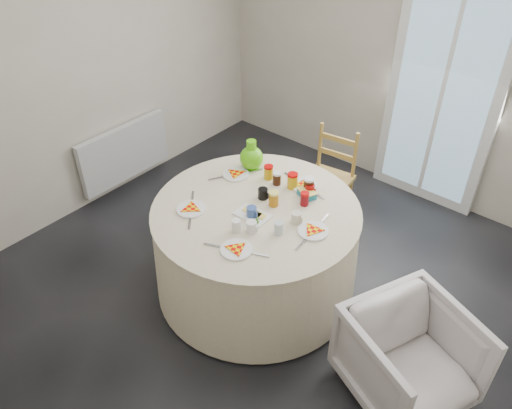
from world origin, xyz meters
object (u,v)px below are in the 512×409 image
Objects in this scene: table at (256,249)px; green_pitcher at (251,156)px; wooden_chair at (328,176)px; armchair at (411,351)px; radiator at (125,153)px.

table is 6.42× the size of green_pitcher.
wooden_chair is 1.82m from armchair.
table is 2.16× the size of armchair.
radiator is 4.18× the size of green_pitcher.
armchair reaches higher than radiator.
table is at bearing -41.58° from green_pitcher.
green_pitcher is at bearing 133.79° from table.
radiator is 0.65× the size of table.
radiator is 1.41× the size of armchair.
green_pitcher reaches higher than radiator.
radiator is 1.14× the size of wooden_chair.
table is at bearing -7.49° from radiator.
wooden_chair is at bearing 73.15° from armchair.
green_pitcher is (-1.68, 0.49, 0.48)m from armchair.
green_pitcher is (-0.37, 0.38, 0.49)m from table.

